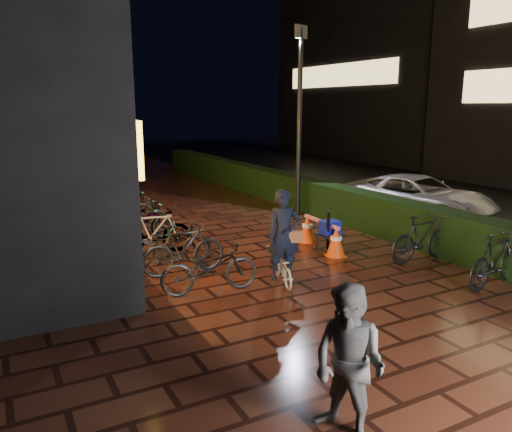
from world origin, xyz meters
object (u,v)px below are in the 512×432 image
bystander_person (349,365)px  traffic_barrier (321,235)px  cart_assembly (330,229)px  cyclist (283,250)px  van (417,197)px

bystander_person → traffic_barrier: (3.72, 5.68, -0.47)m
bystander_person → cart_assembly: bystander_person is taller
bystander_person → cyclist: 4.45m
traffic_barrier → cart_assembly: 0.35m
cyclist → traffic_barrier: (1.99, 1.58, -0.33)m
van → cart_assembly: van is taller
van → cart_assembly: 4.61m
traffic_barrier → cart_assembly: size_ratio=1.64×
van → cart_assembly: (-4.33, -1.59, -0.10)m
bystander_person → traffic_barrier: bearing=129.8°
van → traffic_barrier: 4.55m
bystander_person → van: (8.08, 6.98, -0.18)m
bystander_person → van: bearing=113.9°
van → cyclist: cyclist is taller
traffic_barrier → cart_assembly: bearing=-85.3°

